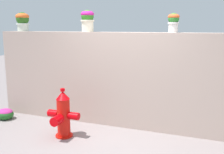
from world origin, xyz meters
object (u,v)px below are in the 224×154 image
(potted_plant_0, at_px, (23,20))
(fire_hydrant, at_px, (63,115))
(potted_plant_1, at_px, (87,19))
(flower_bush_left, at_px, (5,114))
(potted_plant_2, at_px, (174,21))

(potted_plant_0, height_order, fire_hydrant, potted_plant_0)
(potted_plant_1, bearing_deg, flower_bush_left, -159.97)
(potted_plant_0, distance_m, potted_plant_1, 1.65)
(potted_plant_1, height_order, flower_bush_left, potted_plant_1)
(fire_hydrant, bearing_deg, potted_plant_2, 30.35)
(fire_hydrant, distance_m, flower_bush_left, 1.74)
(potted_plant_1, xyz_separation_m, flower_bush_left, (-1.73, -0.63, -2.02))
(potted_plant_2, height_order, flower_bush_left, potted_plant_2)
(potted_plant_2, height_order, fire_hydrant, potted_plant_2)
(fire_hydrant, bearing_deg, potted_plant_1, 87.18)
(potted_plant_1, bearing_deg, potted_plant_2, 1.37)
(fire_hydrant, height_order, flower_bush_left, fire_hydrant)
(potted_plant_1, distance_m, flower_bush_left, 2.73)
(potted_plant_0, distance_m, flower_bush_left, 2.12)
(potted_plant_0, distance_m, potted_plant_2, 3.37)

